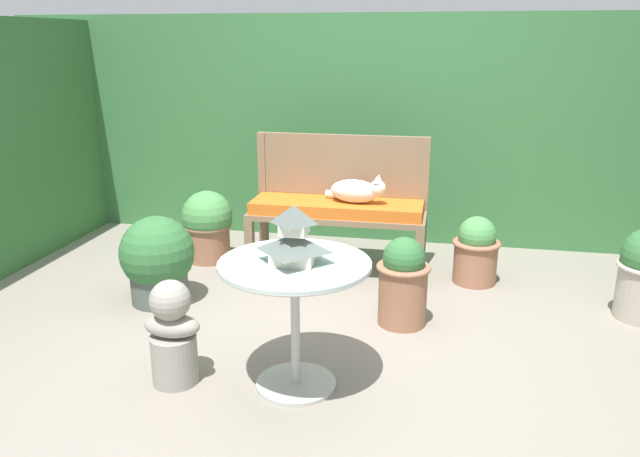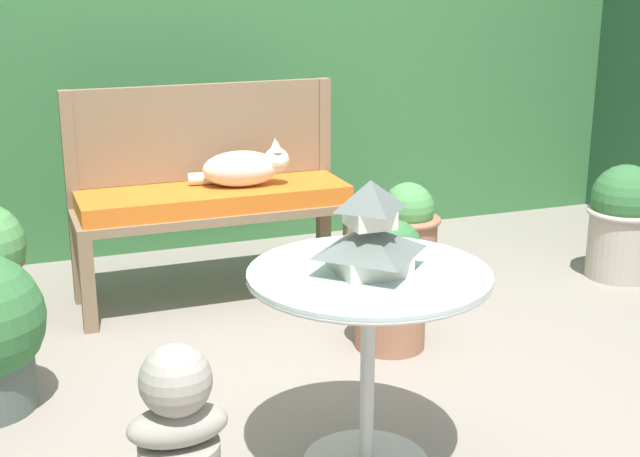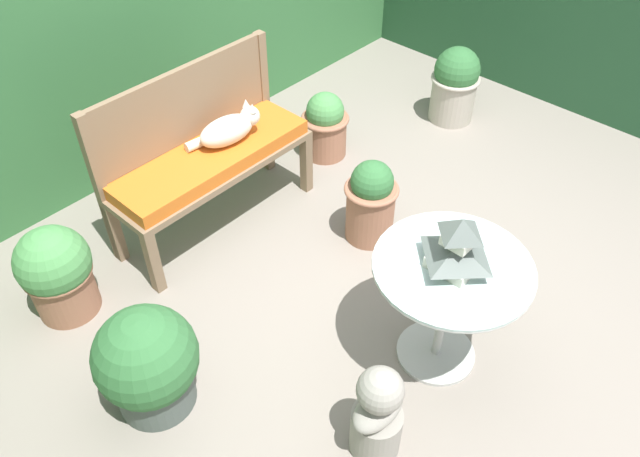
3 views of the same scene
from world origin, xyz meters
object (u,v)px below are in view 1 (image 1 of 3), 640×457
Objects in this scene: potted_plant_patio_mid at (476,251)px; cat at (357,191)px; potted_plant_hedge_corner at (403,281)px; potted_plant_bench_right at (208,225)px; potted_plant_table_far at (158,260)px; patio_table at (295,289)px; pagoda_birdhouse at (294,238)px; garden_bust at (173,335)px; garden_bench at (337,213)px.

cat is at bearing -179.19° from potted_plant_patio_mid.
cat is 0.92m from potted_plant_hedge_corner.
potted_plant_bench_right is at bearing 178.14° from potted_plant_patio_mid.
potted_plant_bench_right is at bearing 88.45° from potted_plant_table_far.
patio_table is at bearing -36.76° from potted_plant_table_far.
potted_plant_hedge_corner is (0.39, -0.76, -0.35)m from cat.
potted_plant_table_far is at bearing 143.24° from pagoda_birdhouse.
potted_plant_patio_mid is (2.00, -0.07, -0.05)m from potted_plant_bench_right.
cat is 1.64× the size of pagoda_birdhouse.
garden_bust is 1.00× the size of potted_plant_hedge_corner.
garden_bust is at bearing -139.71° from potted_plant_hedge_corner.
garden_bust is 0.94× the size of potted_plant_table_far.
patio_table is at bearing -84.49° from cat.
patio_table is at bearing -119.34° from potted_plant_hedge_corner.
potted_plant_bench_right is at bearing 123.49° from patio_table.
cat is 1.21m from potted_plant_bench_right.
potted_plant_patio_mid is (0.91, 1.58, -0.28)m from patio_table.
garden_bench is 0.95m from potted_plant_hedge_corner.
garden_bust is 1.39m from potted_plant_hedge_corner.
potted_plant_table_far reaches higher than potted_plant_patio_mid.
potted_plant_table_far reaches higher than potted_plant_bench_right.
cat is 0.93m from potted_plant_patio_mid.
potted_plant_patio_mid is at bearing 59.69° from potted_plant_hedge_corner.
cat is at bearing -4.15° from garden_bench.
potted_plant_table_far is at bearing -91.55° from potted_plant_bench_right.
garden_bust is at bearing -60.66° from potted_plant_table_far.
cat is 1.58m from pagoda_birdhouse.
pagoda_birdhouse is 0.50× the size of potted_plant_bench_right.
garden_bust is at bearing -172.22° from pagoda_birdhouse.
pagoda_birdhouse reaches higher than patio_table.
cat is 1.58m from patio_table.
pagoda_birdhouse reaches higher than potted_plant_bench_right.
potted_plant_hedge_corner is (0.46, 0.81, -0.24)m from patio_table.
pagoda_birdhouse is at bearing 6.74° from garden_bust.
potted_plant_hedge_corner is (-0.45, -0.77, 0.04)m from potted_plant_patio_mid.
potted_plant_bench_right is (0.02, 0.82, -0.00)m from potted_plant_table_far.
cat is 0.62× the size of patio_table.
potted_plant_patio_mid is at bearing 20.43° from potted_plant_table_far.
cat is 0.82× the size of potted_plant_bench_right.
garden_bust is 1.05m from potted_plant_table_far.
garden_bust is at bearing -74.15° from potted_plant_bench_right.
cat reaches higher than garden_bust.
pagoda_birdhouse is (-0.07, -1.57, 0.14)m from cat.
potted_plant_bench_right is 2.00m from potted_plant_patio_mid.
garden_bench reaches higher than potted_plant_patio_mid.
garden_bench is 1.75× the size of patio_table.
cat reaches higher than potted_plant_hedge_corner.
potted_plant_table_far is (-1.11, 0.83, -0.23)m from patio_table.
potted_plant_table_far is (-0.51, 0.91, 0.03)m from garden_bust.
patio_table is 1.26× the size of potted_plant_table_far.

